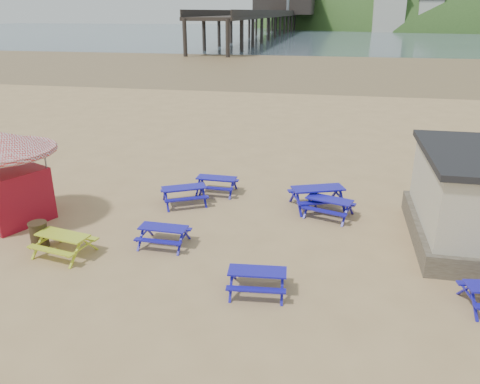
% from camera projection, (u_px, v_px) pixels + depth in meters
% --- Properties ---
extents(ground, '(400.00, 400.00, 0.00)m').
position_uv_depth(ground, '(212.00, 232.00, 16.42)').
color(ground, tan).
rests_on(ground, ground).
extents(wet_sand, '(400.00, 400.00, 0.00)m').
position_uv_depth(wet_sand, '(310.00, 65.00, 66.67)').
color(wet_sand, olive).
rests_on(wet_sand, ground).
extents(sea, '(400.00, 400.00, 0.00)m').
position_uv_depth(sea, '(329.00, 32.00, 171.74)').
color(sea, '#475966').
rests_on(sea, ground).
extents(picnic_table_blue_a, '(2.17, 2.03, 0.72)m').
position_uv_depth(picnic_table_blue_a, '(184.00, 195.00, 18.71)').
color(picnic_table_blue_a, '#0608A2').
rests_on(picnic_table_blue_a, ground).
extents(picnic_table_blue_b, '(1.69, 1.37, 0.70)m').
position_uv_depth(picnic_table_blue_b, '(217.00, 185.00, 19.86)').
color(picnic_table_blue_b, '#0608A2').
rests_on(picnic_table_blue_b, ground).
extents(picnic_table_blue_c, '(2.47, 2.24, 0.84)m').
position_uv_depth(picnic_table_blue_c, '(317.00, 198.00, 18.33)').
color(picnic_table_blue_c, '#0608A2').
rests_on(picnic_table_blue_c, ground).
extents(picnic_table_blue_d, '(1.59, 1.29, 0.66)m').
position_uv_depth(picnic_table_blue_d, '(164.00, 236.00, 15.41)').
color(picnic_table_blue_d, '#0608A2').
rests_on(picnic_table_blue_d, ground).
extents(picnic_table_blue_e, '(1.70, 1.42, 0.67)m').
position_uv_depth(picnic_table_blue_e, '(257.00, 281.00, 12.83)').
color(picnic_table_blue_e, '#0608A2').
rests_on(picnic_table_blue_e, ground).
extents(picnic_table_yellow, '(1.92, 1.65, 0.71)m').
position_uv_depth(picnic_table_yellow, '(64.00, 245.00, 14.79)').
color(picnic_table_yellow, '#A3C81B').
rests_on(picnic_table_yellow, ground).
extents(ice_cream_kiosk, '(4.96, 4.96, 3.36)m').
position_uv_depth(ice_cream_kiosk, '(5.00, 166.00, 16.60)').
color(ice_cream_kiosk, maroon).
rests_on(ice_cream_kiosk, ground).
extents(litter_bin, '(0.60, 0.60, 0.88)m').
position_uv_depth(litter_bin, '(39.00, 235.00, 15.24)').
color(litter_bin, '#382819').
rests_on(litter_bin, ground).
extents(pier, '(24.00, 220.00, 39.29)m').
position_uv_depth(pier, '(284.00, 16.00, 180.63)').
color(pier, black).
rests_on(pier, ground).
extents(picnic_table_blue_g, '(2.04, 1.82, 0.71)m').
position_uv_depth(picnic_table_blue_g, '(329.00, 208.00, 17.57)').
color(picnic_table_blue_g, '#0608A2').
rests_on(picnic_table_blue_g, ground).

